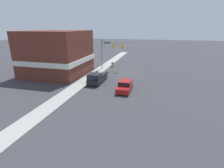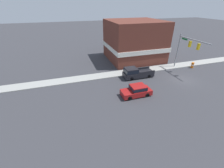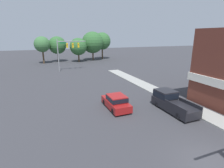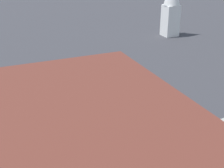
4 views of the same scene
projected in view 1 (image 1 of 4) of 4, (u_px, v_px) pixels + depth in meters
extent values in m
plane|color=#38383D|center=(124.00, 74.00, 36.25)|extent=(200.00, 200.00, 0.00)
cube|color=#9E9E99|center=(98.00, 71.00, 37.61)|extent=(2.40, 60.00, 0.14)
cylinder|color=gray|center=(102.00, 55.00, 38.75)|extent=(0.22, 0.22, 6.72)
cylinder|color=gray|center=(117.00, 42.00, 37.01)|extent=(6.95, 0.18, 0.18)
cube|color=gold|center=(114.00, 46.00, 37.46)|extent=(0.36, 0.36, 1.05)
sphere|color=red|center=(114.00, 44.00, 37.55)|extent=(0.22, 0.22, 0.22)
cube|color=gold|center=(123.00, 46.00, 37.00)|extent=(0.36, 0.36, 1.05)
sphere|color=red|center=(123.00, 44.00, 37.08)|extent=(0.22, 0.22, 0.22)
cube|color=#196B38|center=(107.00, 43.00, 37.65)|extent=(1.40, 0.04, 0.30)
cylinder|color=black|center=(129.00, 93.00, 24.92)|extent=(0.22, 0.66, 0.66)
cylinder|color=black|center=(117.00, 92.00, 25.33)|extent=(0.22, 0.66, 0.66)
cylinder|color=black|center=(132.00, 87.00, 27.38)|extent=(0.22, 0.66, 0.66)
cylinder|color=black|center=(121.00, 86.00, 27.79)|extent=(0.22, 0.66, 0.66)
cube|color=maroon|center=(125.00, 88.00, 26.29)|extent=(1.91, 4.31, 0.75)
cube|color=maroon|center=(125.00, 83.00, 26.30)|extent=(1.75, 2.07, 0.66)
cube|color=black|center=(125.00, 83.00, 26.30)|extent=(1.77, 2.15, 0.46)
cylinder|color=black|center=(99.00, 84.00, 28.70)|extent=(0.22, 0.66, 0.66)
cylinder|color=black|center=(89.00, 83.00, 29.13)|extent=(0.22, 0.66, 0.66)
cylinder|color=black|center=(105.00, 78.00, 31.77)|extent=(0.22, 0.66, 0.66)
cylinder|color=black|center=(96.00, 78.00, 32.20)|extent=(0.22, 0.66, 0.66)
cube|color=black|center=(98.00, 79.00, 30.36)|extent=(2.00, 5.40, 0.85)
cube|color=black|center=(94.00, 76.00, 28.74)|extent=(1.90, 2.05, 0.90)
cube|color=black|center=(94.00, 76.00, 28.74)|extent=(1.92, 2.13, 0.63)
cube|color=black|center=(105.00, 74.00, 31.02)|extent=(0.12, 3.05, 0.35)
cube|color=black|center=(95.00, 74.00, 31.48)|extent=(0.12, 3.05, 0.35)
cylinder|color=orange|center=(112.00, 64.00, 42.07)|extent=(0.52, 0.52, 1.14)
cylinder|color=white|center=(112.00, 64.00, 42.05)|extent=(0.54, 0.54, 0.21)
cube|color=brown|center=(57.00, 53.00, 34.70)|extent=(11.06, 11.58, 8.55)
cube|color=silver|center=(58.00, 59.00, 35.09)|extent=(11.36, 11.88, 0.90)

